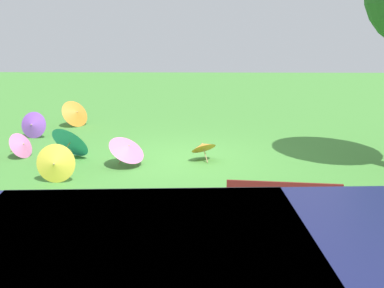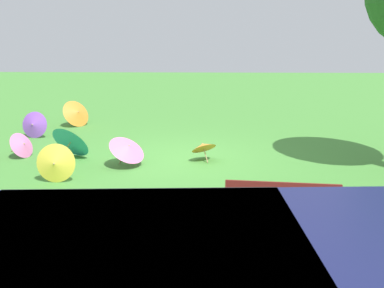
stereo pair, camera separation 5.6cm
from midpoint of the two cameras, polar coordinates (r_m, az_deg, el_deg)
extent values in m
plane|color=#478C38|center=(10.32, -1.11, -2.05)|extent=(40.00, 40.00, 0.00)
cube|color=black|center=(3.48, -7.39, -15.46)|extent=(2.67, 2.05, 0.55)
cube|color=maroon|center=(6.67, 11.47, -7.94)|extent=(1.64, 0.61, 0.05)
cube|color=maroon|center=(6.40, 11.70, -6.78)|extent=(1.60, 0.27, 0.45)
cube|color=black|center=(6.74, 5.87, -9.56)|extent=(0.12, 0.41, 0.45)
cube|color=black|center=(6.85, 16.80, -9.76)|extent=(0.12, 0.41, 0.45)
cylinder|color=tan|center=(13.29, -18.83, 2.27)|extent=(0.10, 0.47, 0.15)
cone|color=purple|center=(13.02, -19.47, 2.34)|extent=(0.77, 0.43, 0.74)
sphere|color=tan|center=(12.96, -19.61, 2.36)|extent=(0.04, 0.05, 0.04)
cylinder|color=tan|center=(11.37, -21.38, -0.54)|extent=(0.33, 0.14, 0.21)
cone|color=pink|center=(11.20, -20.66, -0.07)|extent=(0.60, 0.74, 0.60)
sphere|color=tan|center=(11.16, -20.51, 0.03)|extent=(0.06, 0.05, 0.05)
cylinder|color=tan|center=(10.15, 1.92, -1.49)|extent=(0.12, 0.19, 0.30)
cone|color=orange|center=(10.20, 1.59, -0.28)|extent=(0.76, 0.75, 0.41)
sphere|color=tan|center=(10.21, 1.51, 0.04)|extent=(0.06, 0.06, 0.05)
cylinder|color=tan|center=(10.03, -8.64, -1.63)|extent=(0.23, 0.17, 0.37)
cone|color=pink|center=(9.86, -8.03, -0.49)|extent=(1.09, 1.10, 0.58)
sphere|color=tan|center=(9.81, -7.87, -0.20)|extent=(0.06, 0.06, 0.05)
cylinder|color=tan|center=(14.47, -14.99, 3.33)|extent=(0.37, 0.30, 0.29)
cone|color=orange|center=(14.21, -14.36, 3.89)|extent=(0.99, 1.05, 0.82)
sphere|color=tan|center=(14.15, -14.21, 4.01)|extent=(0.06, 0.06, 0.05)
cylinder|color=tan|center=(10.57, -15.97, -1.08)|extent=(0.24, 0.49, 0.38)
cone|color=teal|center=(10.74, -14.91, 0.48)|extent=(1.12, 0.99, 0.85)
sphere|color=tan|center=(10.78, -14.71, 0.78)|extent=(0.05, 0.06, 0.05)
cylinder|color=tan|center=(9.45, -16.37, -2.19)|extent=(0.03, 0.49, 0.12)
cone|color=yellow|center=(9.15, -16.93, -2.39)|extent=(0.78, 0.29, 0.78)
sphere|color=tan|center=(9.09, -17.05, -2.43)|extent=(0.04, 0.04, 0.04)
camera|label=1|loc=(0.03, -89.83, 0.05)|focal=41.78mm
camera|label=2|loc=(0.03, 90.17, -0.05)|focal=41.78mm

